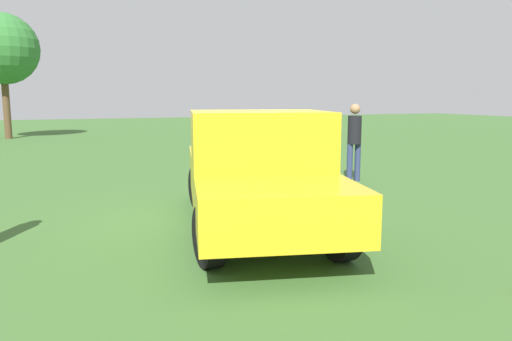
{
  "coord_description": "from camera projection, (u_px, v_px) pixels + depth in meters",
  "views": [
    {
      "loc": [
        -7.14,
        2.5,
        2.0
      ],
      "look_at": [
        -0.33,
        -0.25,
        0.9
      ],
      "focal_mm": 34.75,
      "sensor_mm": 36.0,
      "label": 1
    }
  ],
  "objects": [
    {
      "name": "tree_back_right",
      "position": [
        2.0,
        49.0,
        23.09
      ],
      "size": [
        3.31,
        3.31,
        5.86
      ],
      "color": "brown",
      "rests_on": "ground_plane"
    },
    {
      "name": "pickup_truck",
      "position": [
        257.0,
        170.0,
        7.29
      ],
      "size": [
        5.31,
        3.02,
        1.8
      ],
      "rotation": [
        0.0,
        0.0,
        6.05
      ],
      "color": "black",
      "rests_on": "ground_plane"
    },
    {
      "name": "person_visitor",
      "position": [
        354.0,
        137.0,
        11.68
      ],
      "size": [
        0.36,
        0.36,
        1.83
      ],
      "rotation": [
        0.0,
        0.0,
        3.01
      ],
      "color": "navy",
      "rests_on": "ground_plane"
    },
    {
      "name": "ground_plane",
      "position": [
        233.0,
        225.0,
        7.76
      ],
      "size": [
        80.0,
        80.0,
        0.0
      ],
      "primitive_type": "plane",
      "color": "#3D662D"
    }
  ]
}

